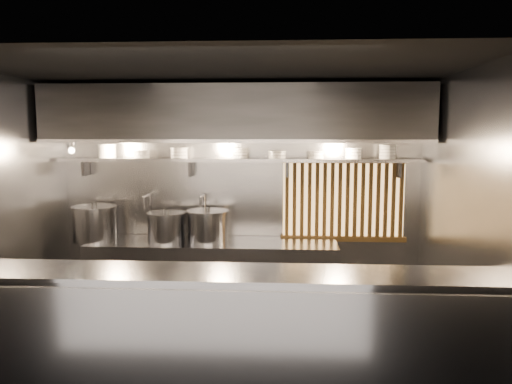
# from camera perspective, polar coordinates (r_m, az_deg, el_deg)

# --- Properties ---
(floor) EXTENTS (4.50, 4.50, 0.00)m
(floor) POSITION_cam_1_polar(r_m,az_deg,el_deg) (5.28, -3.36, -18.03)
(floor) COLOR black
(floor) RESTS_ON ground
(ceiling) EXTENTS (4.50, 4.50, 0.00)m
(ceiling) POSITION_cam_1_polar(r_m,az_deg,el_deg) (4.82, -3.60, 13.76)
(ceiling) COLOR black
(ceiling) RESTS_ON wall_back
(wall_back) EXTENTS (4.50, 0.00, 4.50)m
(wall_back) POSITION_cam_1_polar(r_m,az_deg,el_deg) (6.33, -1.86, -0.57)
(wall_back) COLOR gray
(wall_back) RESTS_ON floor
(wall_left) EXTENTS (0.00, 3.00, 3.00)m
(wall_left) POSITION_cam_1_polar(r_m,az_deg,el_deg) (5.59, -27.05, -2.33)
(wall_left) COLOR gray
(wall_left) RESTS_ON floor
(wall_right) EXTENTS (0.00, 3.00, 3.00)m
(wall_right) POSITION_cam_1_polar(r_m,az_deg,el_deg) (5.10, 22.52, -2.91)
(wall_right) COLOR gray
(wall_right) RESTS_ON floor
(serving_counter) EXTENTS (4.50, 0.56, 1.13)m
(serving_counter) POSITION_cam_1_polar(r_m,az_deg,el_deg) (4.18, -5.02, -16.50)
(serving_counter) COLOR #9B9BA1
(serving_counter) RESTS_ON floor
(cooking_bench) EXTENTS (3.00, 0.70, 0.90)m
(cooking_bench) POSITION_cam_1_polar(r_m,az_deg,el_deg) (6.20, -4.94, -9.73)
(cooking_bench) COLOR #9B9BA1
(cooking_bench) RESTS_ON floor
(bowl_shelf) EXTENTS (4.40, 0.34, 0.04)m
(bowl_shelf) POSITION_cam_1_polar(r_m,az_deg,el_deg) (6.11, -2.03, 3.68)
(bowl_shelf) COLOR #9B9BA1
(bowl_shelf) RESTS_ON wall_back
(exhaust_hood) EXTENTS (4.40, 0.81, 0.65)m
(exhaust_hood) POSITION_cam_1_polar(r_m,az_deg,el_deg) (5.88, -2.26, 8.86)
(exhaust_hood) COLOR #2D2D30
(exhaust_hood) RESTS_ON ceiling
(wood_screen) EXTENTS (1.56, 0.09, 1.04)m
(wood_screen) POSITION_cam_1_polar(r_m,az_deg,el_deg) (6.30, 9.96, -0.89)
(wood_screen) COLOR #EFB86B
(wood_screen) RESTS_ON wall_back
(faucet_left) EXTENTS (0.04, 0.30, 0.50)m
(faucet_left) POSITION_cam_1_polar(r_m,az_deg,el_deg) (6.42, -12.24, -1.46)
(faucet_left) COLOR silver
(faucet_left) RESTS_ON wall_back
(faucet_right) EXTENTS (0.04, 0.30, 0.50)m
(faucet_right) POSITION_cam_1_polar(r_m,az_deg,el_deg) (6.27, -6.06, -1.54)
(faucet_right) COLOR silver
(faucet_right) RESTS_ON wall_back
(heat_lamp) EXTENTS (0.25, 0.35, 0.20)m
(heat_lamp) POSITION_cam_1_polar(r_m,az_deg,el_deg) (6.12, -20.51, 5.01)
(heat_lamp) COLOR #9B9BA1
(heat_lamp) RESTS_ON exhaust_hood
(pendant_bulb) EXTENTS (0.09, 0.09, 0.19)m
(pendant_bulb) POSITION_cam_1_polar(r_m,az_deg,el_deg) (5.99, -3.09, 4.39)
(pendant_bulb) COLOR #2D2D30
(pendant_bulb) RESTS_ON exhaust_hood
(stock_pot_left) EXTENTS (0.72, 0.72, 0.47)m
(stock_pot_left) POSITION_cam_1_polar(r_m,az_deg,el_deg) (6.41, -17.96, -3.39)
(stock_pot_left) COLOR #9B9BA1
(stock_pot_left) RESTS_ON cooking_bench
(stock_pot_mid) EXTENTS (0.67, 0.67, 0.42)m
(stock_pot_mid) POSITION_cam_1_polar(r_m,az_deg,el_deg) (6.07, -5.53, -3.87)
(stock_pot_mid) COLOR #9B9BA1
(stock_pot_mid) RESTS_ON cooking_bench
(stock_pot_right) EXTENTS (0.58, 0.58, 0.40)m
(stock_pot_right) POSITION_cam_1_polar(r_m,az_deg,el_deg) (6.13, -10.22, -3.95)
(stock_pot_right) COLOR #9B9BA1
(stock_pot_right) RESTS_ON cooking_bench
(bowl_stack_0) EXTENTS (0.23, 0.23, 0.17)m
(bowl_stack_0) POSITION_cam_1_polar(r_m,az_deg,el_deg) (6.46, -16.63, 4.50)
(bowl_stack_0) COLOR white
(bowl_stack_0) RESTS_ON bowl_shelf
(bowl_stack_1) EXTENTS (0.21, 0.21, 0.09)m
(bowl_stack_1) POSITION_cam_1_polar(r_m,az_deg,el_deg) (6.33, -12.93, 4.23)
(bowl_stack_1) COLOR white
(bowl_stack_1) RESTS_ON bowl_shelf
(bowl_stack_2) EXTENTS (0.22, 0.22, 0.13)m
(bowl_stack_2) POSITION_cam_1_polar(r_m,az_deg,el_deg) (6.22, -8.78, 4.45)
(bowl_stack_2) COLOR white
(bowl_stack_2) RESTS_ON bowl_shelf
(bowl_stack_3) EXTENTS (0.20, 0.20, 0.13)m
(bowl_stack_3) POSITION_cam_1_polar(r_m,az_deg,el_deg) (6.10, -1.80, 4.48)
(bowl_stack_3) COLOR white
(bowl_stack_3) RESTS_ON bowl_shelf
(bowl_stack_4) EXTENTS (0.22, 0.22, 0.09)m
(bowl_stack_4) POSITION_cam_1_polar(r_m,az_deg,el_deg) (6.08, 2.42, 4.29)
(bowl_stack_4) COLOR white
(bowl_stack_4) RESTS_ON bowl_shelf
(bowl_stack_5) EXTENTS (0.21, 0.21, 0.09)m
(bowl_stack_5) POSITION_cam_1_polar(r_m,az_deg,el_deg) (6.09, 6.85, 4.25)
(bowl_stack_5) COLOR white
(bowl_stack_5) RESTS_ON bowl_shelf
(bowl_stack_6) EXTENTS (0.21, 0.21, 0.13)m
(bowl_stack_6) POSITION_cam_1_polar(r_m,az_deg,el_deg) (6.13, 11.05, 4.37)
(bowl_stack_6) COLOR white
(bowl_stack_6) RESTS_ON bowl_shelf
(bowl_stack_7) EXTENTS (0.21, 0.21, 0.17)m
(bowl_stack_7) POSITION_cam_1_polar(r_m,az_deg,el_deg) (6.20, 14.83, 4.47)
(bowl_stack_7) COLOR white
(bowl_stack_7) RESTS_ON bowl_shelf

